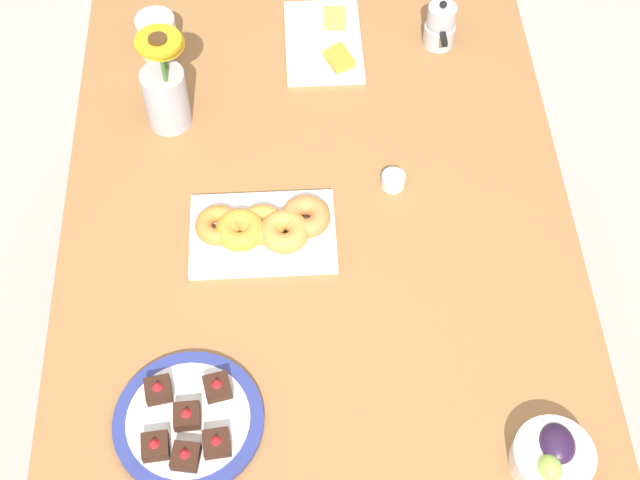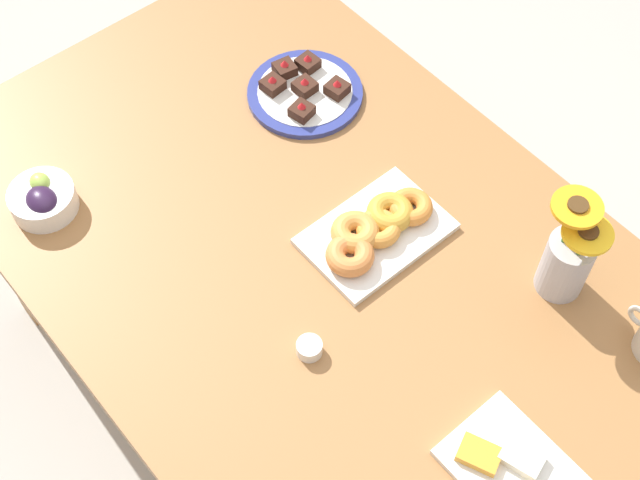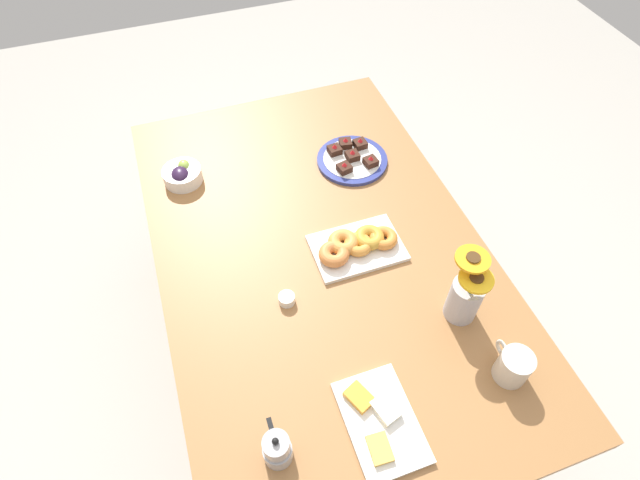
{
  "view_description": "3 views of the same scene",
  "coord_description": "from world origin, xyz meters",
  "px_view_note": "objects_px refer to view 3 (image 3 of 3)",
  "views": [
    {
      "loc": [
        0.93,
        -0.05,
        2.16
      ],
      "look_at": [
        0.0,
        0.0,
        0.78
      ],
      "focal_mm": 50.0,
      "sensor_mm": 36.0,
      "label": 1
    },
    {
      "loc": [
        -0.72,
        0.61,
        2.2
      ],
      "look_at": [
        0.0,
        0.0,
        0.78
      ],
      "focal_mm": 50.0,
      "sensor_mm": 36.0,
      "label": 2
    },
    {
      "loc": [
        -0.9,
        0.31,
        1.99
      ],
      "look_at": [
        0.0,
        0.0,
        0.78
      ],
      "focal_mm": 28.0,
      "sensor_mm": 36.0,
      "label": 3
    }
  ],
  "objects_px": {
    "jam_cup_honey": "(287,299)",
    "dessert_plate": "(352,159)",
    "moka_pot": "(277,449)",
    "grape_bowl": "(182,175)",
    "flower_vase": "(465,296)",
    "dining_table": "(320,264)",
    "croissant_platter": "(356,245)",
    "coffee_mug": "(513,366)",
    "cheese_platter": "(379,420)"
  },
  "relations": [
    {
      "from": "flower_vase",
      "to": "moka_pot",
      "type": "bearing_deg",
      "value": 108.93
    },
    {
      "from": "cheese_platter",
      "to": "flower_vase",
      "type": "xyz_separation_m",
      "value": [
        0.21,
        -0.34,
        0.08
      ]
    },
    {
      "from": "dining_table",
      "to": "cheese_platter",
      "type": "bearing_deg",
      "value": 175.97
    },
    {
      "from": "croissant_platter",
      "to": "cheese_platter",
      "type": "bearing_deg",
      "value": 164.42
    },
    {
      "from": "jam_cup_honey",
      "to": "moka_pot",
      "type": "xyz_separation_m",
      "value": [
        -0.4,
        0.14,
        0.03
      ]
    },
    {
      "from": "croissant_platter",
      "to": "jam_cup_honey",
      "type": "distance_m",
      "value": 0.28
    },
    {
      "from": "grape_bowl",
      "to": "coffee_mug",
      "type": "bearing_deg",
      "value": -145.43
    },
    {
      "from": "coffee_mug",
      "to": "croissant_platter",
      "type": "relative_size",
      "value": 0.42
    },
    {
      "from": "dessert_plate",
      "to": "flower_vase",
      "type": "xyz_separation_m",
      "value": [
        -0.69,
        -0.06,
        0.08
      ]
    },
    {
      "from": "flower_vase",
      "to": "moka_pot",
      "type": "distance_m",
      "value": 0.63
    },
    {
      "from": "grape_bowl",
      "to": "flower_vase",
      "type": "bearing_deg",
      "value": -140.35
    },
    {
      "from": "coffee_mug",
      "to": "flower_vase",
      "type": "xyz_separation_m",
      "value": [
        0.21,
        0.03,
        0.04
      ]
    },
    {
      "from": "croissant_platter",
      "to": "jam_cup_honey",
      "type": "xyz_separation_m",
      "value": [
        -0.11,
        0.26,
        -0.01
      ]
    },
    {
      "from": "moka_pot",
      "to": "grape_bowl",
      "type": "bearing_deg",
      "value": 3.33
    },
    {
      "from": "coffee_mug",
      "to": "flower_vase",
      "type": "height_order",
      "value": "flower_vase"
    },
    {
      "from": "dining_table",
      "to": "cheese_platter",
      "type": "height_order",
      "value": "cheese_platter"
    },
    {
      "from": "grape_bowl",
      "to": "cheese_platter",
      "type": "relative_size",
      "value": 0.51
    },
    {
      "from": "jam_cup_honey",
      "to": "flower_vase",
      "type": "distance_m",
      "value": 0.5
    },
    {
      "from": "croissant_platter",
      "to": "flower_vase",
      "type": "distance_m",
      "value": 0.37
    },
    {
      "from": "croissant_platter",
      "to": "jam_cup_honey",
      "type": "relative_size",
      "value": 5.94
    },
    {
      "from": "coffee_mug",
      "to": "jam_cup_honey",
      "type": "bearing_deg",
      "value": 50.31
    },
    {
      "from": "jam_cup_honey",
      "to": "dessert_plate",
      "type": "xyz_separation_m",
      "value": [
        0.49,
        -0.39,
        -0.0
      ]
    },
    {
      "from": "dining_table",
      "to": "moka_pot",
      "type": "relative_size",
      "value": 13.45
    },
    {
      "from": "dining_table",
      "to": "grape_bowl",
      "type": "bearing_deg",
      "value": 39.04
    },
    {
      "from": "dining_table",
      "to": "grape_bowl",
      "type": "distance_m",
      "value": 0.57
    },
    {
      "from": "dining_table",
      "to": "moka_pot",
      "type": "distance_m",
      "value": 0.64
    },
    {
      "from": "coffee_mug",
      "to": "jam_cup_honey",
      "type": "distance_m",
      "value": 0.63
    },
    {
      "from": "cheese_platter",
      "to": "croissant_platter",
      "type": "xyz_separation_m",
      "value": [
        0.52,
        -0.14,
        0.01
      ]
    },
    {
      "from": "dining_table",
      "to": "dessert_plate",
      "type": "relative_size",
      "value": 6.27
    },
    {
      "from": "dessert_plate",
      "to": "flower_vase",
      "type": "bearing_deg",
      "value": -175.2
    },
    {
      "from": "croissant_platter",
      "to": "flower_vase",
      "type": "xyz_separation_m",
      "value": [
        -0.31,
        -0.19,
        0.06
      ]
    },
    {
      "from": "flower_vase",
      "to": "dessert_plate",
      "type": "bearing_deg",
      "value": 4.8
    },
    {
      "from": "coffee_mug",
      "to": "grape_bowl",
      "type": "height_order",
      "value": "coffee_mug"
    },
    {
      "from": "coffee_mug",
      "to": "grape_bowl",
      "type": "bearing_deg",
      "value": 34.57
    },
    {
      "from": "dining_table",
      "to": "croissant_platter",
      "type": "distance_m",
      "value": 0.16
    },
    {
      "from": "moka_pot",
      "to": "flower_vase",
      "type": "bearing_deg",
      "value": -71.07
    },
    {
      "from": "dessert_plate",
      "to": "dining_table",
      "type": "bearing_deg",
      "value": 144.54
    },
    {
      "from": "dessert_plate",
      "to": "moka_pot",
      "type": "distance_m",
      "value": 1.04
    },
    {
      "from": "jam_cup_honey",
      "to": "moka_pot",
      "type": "relative_size",
      "value": 0.4
    },
    {
      "from": "grape_bowl",
      "to": "croissant_platter",
      "type": "bearing_deg",
      "value": -136.33
    },
    {
      "from": "dessert_plate",
      "to": "flower_vase",
      "type": "distance_m",
      "value": 0.69
    },
    {
      "from": "coffee_mug",
      "to": "cheese_platter",
      "type": "relative_size",
      "value": 0.46
    },
    {
      "from": "flower_vase",
      "to": "jam_cup_honey",
      "type": "bearing_deg",
      "value": 66.6
    },
    {
      "from": "croissant_platter",
      "to": "moka_pot",
      "type": "distance_m",
      "value": 0.65
    },
    {
      "from": "croissant_platter",
      "to": "jam_cup_honey",
      "type": "height_order",
      "value": "croissant_platter"
    },
    {
      "from": "coffee_mug",
      "to": "dessert_plate",
      "type": "height_order",
      "value": "coffee_mug"
    },
    {
      "from": "moka_pot",
      "to": "jam_cup_honey",
      "type": "bearing_deg",
      "value": -19.56
    },
    {
      "from": "dining_table",
      "to": "moka_pot",
      "type": "height_order",
      "value": "moka_pot"
    },
    {
      "from": "moka_pot",
      "to": "coffee_mug",
      "type": "bearing_deg",
      "value": -90.26
    },
    {
      "from": "croissant_platter",
      "to": "dining_table",
      "type": "bearing_deg",
      "value": 67.36
    }
  ]
}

